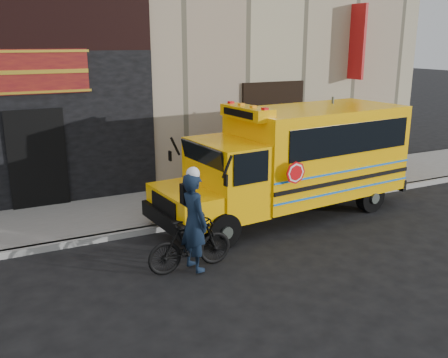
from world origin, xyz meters
name	(u,v)px	position (x,y,z in m)	size (l,w,h in m)	color
ground	(244,266)	(0.00, 0.00, 0.00)	(120.00, 120.00, 0.00)	black
curb	(193,222)	(0.00, 2.60, 0.07)	(40.00, 0.20, 0.15)	gray
sidewalk	(172,205)	(0.00, 4.10, 0.07)	(40.00, 3.00, 0.15)	#65635F
school_bus	(297,157)	(2.77, 2.25, 1.51)	(7.07, 2.83, 2.92)	black
sign_pole	(331,144)	(4.26, 2.79, 1.62)	(0.09, 0.25, 2.93)	#434B44
bicycle	(190,244)	(-1.01, 0.35, 0.53)	(0.50, 1.78, 1.07)	black
cyclist	(194,224)	(-0.96, 0.26, 0.98)	(0.72, 0.47, 1.96)	black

